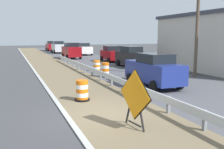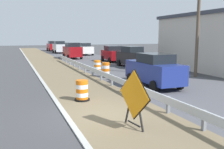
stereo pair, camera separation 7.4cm
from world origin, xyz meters
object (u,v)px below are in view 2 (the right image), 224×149
car_trailing_far_lane (59,47)px  car_distant_b (53,46)px  car_distant_a (113,54)px  car_mid_far_lane (133,57)px  traffic_barrel_close (106,70)px  traffic_barrel_nearest (82,91)px  utility_pole_near (199,12)px  warning_sign_diamond (134,97)px  traffic_barrel_mid (97,66)px  car_lead_near_lane (72,51)px  car_lead_far_lane (154,70)px  car_trailing_near_lane (85,49)px

car_trailing_far_lane → car_distant_b: (-0.10, 7.17, -0.05)m
car_distant_a → car_distant_b: (-3.42, 25.38, 0.09)m
car_mid_far_lane → car_trailing_far_lane: car_trailing_far_lane is taller
traffic_barrel_close → car_trailing_far_lane: 28.75m
traffic_barrel_nearest → utility_pole_near: 11.42m
car_trailing_far_lane → warning_sign_diamond: bearing=172.9°
warning_sign_diamond → traffic_barrel_mid: warning_sign_diamond is taller
traffic_barrel_close → car_trailing_far_lane: size_ratio=0.28×
car_distant_a → car_trailing_far_lane: bearing=-167.5°
car_lead_near_lane → car_distant_a: car_lead_near_lane is taller
car_lead_near_lane → car_trailing_far_lane: (0.34, 12.09, 0.00)m
car_lead_far_lane → utility_pole_near: (4.82, 1.88, 3.79)m
car_lead_near_lane → car_distant_b: (0.24, 19.26, -0.05)m
car_trailing_near_lane → car_distant_a: (0.22, -12.16, -0.03)m
traffic_barrel_nearest → utility_pole_near: (9.89, 3.67, 4.37)m
traffic_barrel_mid → car_trailing_near_lane: bearing=77.7°
warning_sign_diamond → car_distant_a: (7.69, 20.74, -0.11)m
traffic_barrel_nearest → traffic_barrel_mid: (3.96, 9.51, -0.01)m
car_trailing_near_lane → car_lead_far_lane: car_lead_far_lane is taller
traffic_barrel_nearest → car_distant_a: bearing=63.2°
traffic_barrel_mid → car_trailing_near_lane: 19.72m
traffic_barrel_close → car_lead_far_lane: (1.57, -4.33, 0.51)m
traffic_barrel_mid → car_lead_near_lane: (0.76, 13.22, 0.67)m
car_lead_near_lane → utility_pole_near: (5.18, -19.06, 3.72)m
traffic_barrel_close → traffic_barrel_mid: bearing=82.2°
traffic_barrel_close → car_lead_far_lane: size_ratio=0.25×
car_mid_far_lane → car_distant_a: 5.61m
car_lead_near_lane → car_mid_far_lane: bearing=-165.1°
car_distant_a → utility_pole_near: (1.51, -12.94, 3.85)m
traffic_barrel_close → car_distant_b: size_ratio=0.24×
car_trailing_near_lane → utility_pole_near: utility_pole_near is taller
car_mid_far_lane → car_trailing_far_lane: (-3.14, 23.81, 0.06)m
car_distant_a → utility_pole_near: bearing=8.8°
car_lead_near_lane → car_trailing_near_lane: 6.96m
car_mid_far_lane → car_trailing_far_lane: size_ratio=1.10×
traffic_barrel_mid → car_trailing_near_lane: size_ratio=0.21×
warning_sign_diamond → car_mid_far_lane: car_mid_far_lane is taller
car_trailing_far_lane → car_distant_b: bearing=0.1°
traffic_barrel_mid → car_lead_far_lane: bearing=-81.8°
car_trailing_far_lane → car_distant_a: (3.32, -18.20, -0.14)m
traffic_barrel_close → car_lead_far_lane: bearing=-70.1°
warning_sign_diamond → car_distant_b: car_distant_b is taller
traffic_barrel_mid → car_trailing_far_lane: bearing=87.5°
traffic_barrel_nearest → car_trailing_far_lane: size_ratio=0.25×
traffic_barrel_nearest → car_mid_far_lane: 13.74m
car_lead_far_lane → car_distant_a: bearing=-12.6°
traffic_barrel_nearest → traffic_barrel_close: (3.50, 6.12, 0.06)m
car_lead_near_lane → car_trailing_far_lane: bearing=-3.2°
car_trailing_near_lane → car_lead_near_lane: bearing=-30.0°
car_lead_near_lane → utility_pole_near: utility_pole_near is taller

